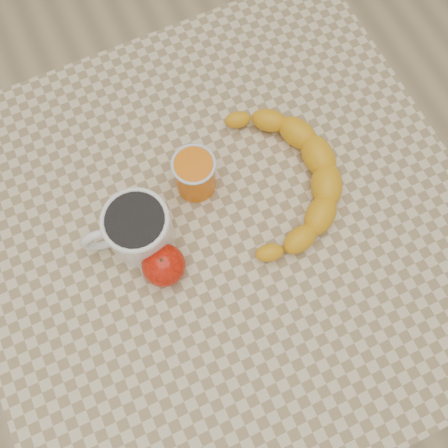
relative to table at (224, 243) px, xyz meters
name	(u,v)px	position (x,y,z in m)	size (l,w,h in m)	color
ground	(224,306)	(0.00, 0.00, -0.66)	(3.00, 3.00, 0.00)	tan
table	(224,243)	(0.00, 0.00, 0.00)	(0.80, 0.80, 0.75)	#CBB88F
coffee_mug	(137,228)	(-0.13, 0.04, 0.13)	(0.15, 0.11, 0.09)	white
orange_juice_glass	(195,174)	(-0.01, 0.09, 0.13)	(0.07, 0.07, 0.08)	#E26307
apple	(164,265)	(-0.11, -0.02, 0.12)	(0.08, 0.08, 0.06)	#8A0A04
banana	(284,181)	(0.12, 0.02, 0.11)	(0.33, 0.38, 0.05)	#EFAA15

